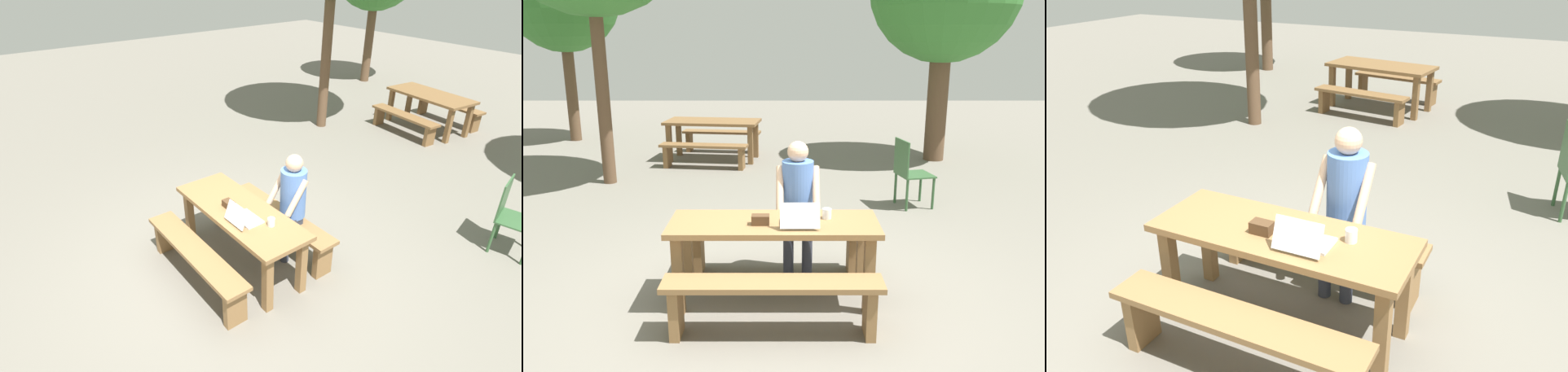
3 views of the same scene
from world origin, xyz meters
The scene contains 12 objects.
ground_plane centered at (0.00, 0.00, 0.00)m, with size 30.00×30.00×0.00m, color slate.
picnic_table_front centered at (0.00, 0.00, 0.62)m, with size 1.81×0.67×0.75m.
bench_near centered at (0.00, -0.61, 0.35)m, with size 1.72×0.30×0.47m.
bench_far centered at (0.00, 0.61, 0.35)m, with size 1.72×0.30×0.47m.
laptop centered at (0.22, -0.11, 0.80)m, with size 0.33×0.30×0.22m.
small_pouch centered at (-0.11, -0.07, 0.79)m, with size 0.15×0.10×0.08m.
coffee_mug centered at (0.46, 0.08, 0.79)m, with size 0.08×0.08×0.09m.
person_seated centered at (0.22, 0.57, 0.78)m, with size 0.41×0.41×1.34m.
plastic_chair centered at (1.79, 2.77, 0.50)m, with size 0.53×0.53×0.94m.
picnic_table_mid centered at (-1.24, 5.68, 0.63)m, with size 1.80×0.99×0.74m.
bench_mid_south centered at (-1.32, 5.00, 0.32)m, with size 1.57×0.48×0.43m.
bench_mid_north centered at (-1.15, 6.37, 0.32)m, with size 1.57×0.48×0.43m.
Camera 1 is at (3.32, -2.25, 3.29)m, focal length 28.81 mm.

